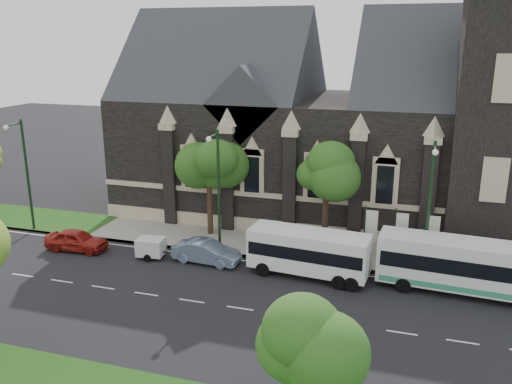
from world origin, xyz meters
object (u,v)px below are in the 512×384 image
at_px(street_lamp_near, 430,203).
at_px(banner_flag_left, 369,229).
at_px(tree_park_east, 319,340).
at_px(tree_walk_left, 212,164).
at_px(street_lamp_mid, 217,186).
at_px(banner_flag_center, 399,232).
at_px(sedan, 206,252).
at_px(car_far_red, 76,240).
at_px(tour_coach, 476,267).
at_px(shuttle_bus, 309,251).
at_px(street_lamp_far, 25,169).
at_px(box_trailer, 151,247).
at_px(banner_flag_right, 430,235).
at_px(tree_walk_right, 330,171).

relative_size(street_lamp_near, banner_flag_left, 2.25).
bearing_deg(tree_park_east, banner_flag_left, 89.65).
relative_size(tree_walk_left, street_lamp_mid, 0.85).
bearing_deg(banner_flag_center, sedan, -164.43).
bearing_deg(car_far_red, street_lamp_near, -87.83).
distance_m(street_lamp_near, sedan, 15.02).
relative_size(tree_walk_left, banner_flag_center, 1.91).
xyz_separation_m(street_lamp_near, tour_coach, (2.94, -1.39, -3.29)).
bearing_deg(shuttle_bus, tour_coach, 6.26).
distance_m(street_lamp_near, car_far_red, 24.68).
bearing_deg(sedan, street_lamp_far, 87.83).
height_order(tour_coach, sedan, tour_coach).
height_order(tree_park_east, shuttle_bus, tree_park_east).
bearing_deg(shuttle_bus, tree_walk_left, 154.18).
xyz_separation_m(box_trailer, sedan, (4.04, 0.40, -0.03)).
distance_m(shuttle_bus, sedan, 7.21).
bearing_deg(street_lamp_far, tree_walk_left, 14.26).
height_order(tree_walk_left, street_lamp_near, street_lamp_near).
bearing_deg(street_lamp_mid, shuttle_bus, -13.01).
distance_m(banner_flag_left, car_far_red, 20.97).
xyz_separation_m(banner_flag_right, box_trailer, (-18.62, -3.90, -1.58)).
relative_size(street_lamp_near, banner_flag_center, 2.25).
distance_m(tree_walk_left, banner_flag_right, 16.52).
xyz_separation_m(street_lamp_mid, sedan, (-0.29, -1.60, -4.34)).
xyz_separation_m(tree_walk_right, tree_walk_left, (-9.01, -0.01, -0.08)).
distance_m(street_lamp_far, tour_coach, 33.13).
bearing_deg(tree_walk_left, street_lamp_mid, -63.53).
bearing_deg(shuttle_bus, street_lamp_far, -178.81).
bearing_deg(street_lamp_near, tree_park_east, -103.11).
bearing_deg(street_lamp_near, car_far_red, -174.53).
bearing_deg(tree_park_east, tree_walk_right, 98.42).
xyz_separation_m(street_lamp_mid, banner_flag_right, (14.29, 1.91, -2.73)).
distance_m(banner_flag_right, tour_coach, 4.27).
xyz_separation_m(tree_walk_left, box_trailer, (-2.54, -5.60, -4.93)).
relative_size(street_lamp_far, banner_flag_right, 2.25).
height_order(street_lamp_near, banner_flag_center, street_lamp_near).
distance_m(tree_walk_left, shuttle_bus, 10.86).
bearing_deg(sedan, box_trailer, 99.23).
xyz_separation_m(tree_walk_right, shuttle_bus, (-0.36, -5.20, -4.09)).
bearing_deg(tour_coach, street_lamp_mid, 179.50).
xyz_separation_m(banner_flag_center, car_far_red, (-22.48, -4.22, -1.61)).
distance_m(tree_walk_right, banner_flag_right, 8.05).
bearing_deg(banner_flag_left, box_trailer, -165.06).
bearing_deg(car_far_red, tree_park_east, -128.00).
xyz_separation_m(tour_coach, sedan, (-17.23, -0.21, -1.04)).
bearing_deg(tree_park_east, box_trailer, 135.18).
bearing_deg(tree_walk_right, tree_park_east, -81.58).
bearing_deg(sedan, street_lamp_mid, -6.75).
bearing_deg(banner_flag_right, street_lamp_mid, -172.40).
relative_size(tree_park_east, street_lamp_far, 0.70).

